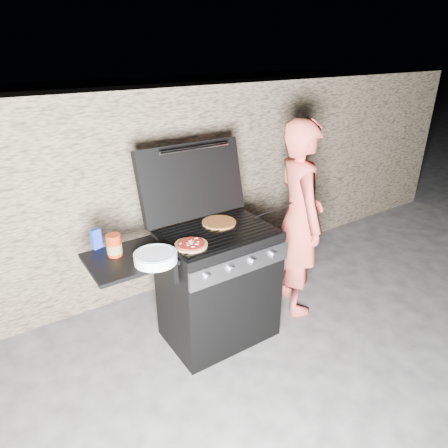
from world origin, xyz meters
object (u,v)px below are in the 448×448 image
sauce_jar (114,245)px  person (299,219)px  gas_grill (190,296)px  pizza_topped (191,244)px

sauce_jar → person: 1.51m
gas_grill → person: 1.08m
gas_grill → sauce_jar: 0.71m
gas_grill → sauce_jar: bearing=171.5°
gas_grill → person: bearing=-0.9°
pizza_topped → person: (1.04, 0.08, -0.11)m
gas_grill → person: person is taller
gas_grill → pizza_topped: pizza_topped is taller
pizza_topped → person: person is taller
gas_grill → sauce_jar: sauce_jar is taller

